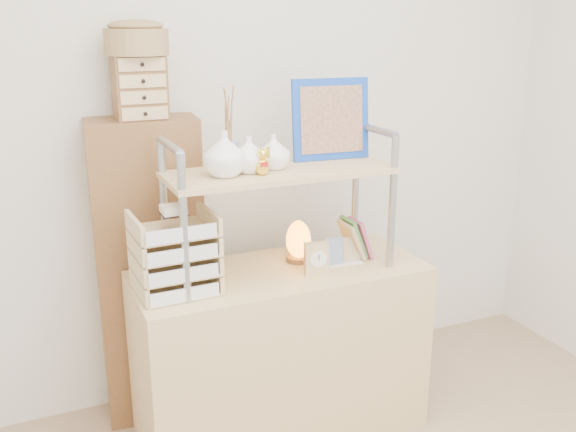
# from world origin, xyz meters

# --- Properties ---
(room_shell) EXTENTS (3.42, 3.41, 2.61)m
(room_shell) POSITION_xyz_m (0.00, 0.39, 1.69)
(room_shell) COLOR silver
(room_shell) RESTS_ON ground
(desk) EXTENTS (1.20, 0.50, 0.75)m
(desk) POSITION_xyz_m (0.00, 1.20, 0.38)
(desk) COLOR tan
(desk) RESTS_ON ground
(cabinet) EXTENTS (0.47, 0.28, 1.35)m
(cabinet) POSITION_xyz_m (-0.46, 1.57, 0.68)
(cabinet) COLOR brown
(cabinet) RESTS_ON ground
(hutch) EXTENTS (0.90, 0.34, 0.76)m
(hutch) POSITION_xyz_m (-0.02, 1.21, 1.19)
(hutch) COLOR #969CA4
(hutch) RESTS_ON desk
(letter_tray) EXTENTS (0.29, 0.27, 0.34)m
(letter_tray) POSITION_xyz_m (-0.44, 1.15, 0.89)
(letter_tray) COLOR tan
(letter_tray) RESTS_ON desk
(salt_lamp) EXTENTS (0.12, 0.11, 0.18)m
(salt_lamp) POSITION_xyz_m (0.11, 1.26, 0.84)
(salt_lamp) COLOR brown
(salt_lamp) RESTS_ON desk
(desk_clock) EXTENTS (0.10, 0.06, 0.13)m
(desk_clock) POSITION_xyz_m (0.12, 1.10, 0.82)
(desk_clock) COLOR tan
(desk_clock) RESTS_ON desk
(postcard_stand) EXTENTS (0.17, 0.06, 0.12)m
(postcard_stand) POSITION_xyz_m (0.27, 1.16, 0.78)
(postcard_stand) COLOR white
(postcard_stand) RESTS_ON desk
(drawer_chest) EXTENTS (0.20, 0.16, 0.25)m
(drawer_chest) POSITION_xyz_m (-0.46, 1.55, 1.48)
(drawer_chest) COLOR brown
(drawer_chest) RESTS_ON cabinet
(woven_basket) EXTENTS (0.25, 0.25, 0.10)m
(woven_basket) POSITION_xyz_m (-0.46, 1.55, 1.65)
(woven_basket) COLOR olive
(woven_basket) RESTS_ON drawer_chest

